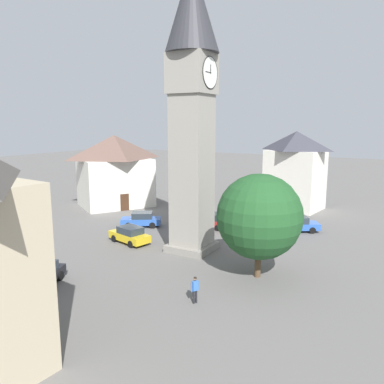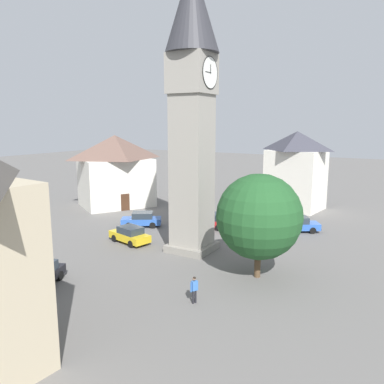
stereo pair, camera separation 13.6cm
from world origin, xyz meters
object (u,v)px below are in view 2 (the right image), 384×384
(car_black_far, at_px, (213,220))
(tree, at_px, (259,217))
(car_red_corner, at_px, (130,235))
(car_white_side, at_px, (142,219))
(car_blue_kerb, at_px, (39,275))
(building_shop_left, at_px, (296,170))
(clock_tower, at_px, (192,87))
(building_corner_back, at_px, (116,170))
(pedestrian, at_px, (194,287))
(car_silver_kerb, at_px, (298,224))

(car_black_far, height_order, tree, tree)
(car_black_far, distance_m, tree, 13.70)
(car_red_corner, bearing_deg, car_white_side, -153.10)
(car_blue_kerb, xyz_separation_m, building_shop_left, (-31.96, 8.01, 4.19))
(clock_tower, bearing_deg, building_shop_left, 171.61)
(building_corner_back, bearing_deg, building_shop_left, 115.69)
(pedestrian, height_order, building_shop_left, building_shop_left)
(clock_tower, bearing_deg, car_red_corner, -79.41)
(pedestrian, distance_m, building_shop_left, 29.18)
(building_shop_left, xyz_separation_m, building_corner_back, (9.96, -20.70, -0.25))
(car_silver_kerb, xyz_separation_m, car_black_far, (2.97, -8.03, 0.00))
(car_white_side, height_order, pedestrian, pedestrian)
(clock_tower, relative_size, pedestrian, 13.69)
(car_black_far, bearing_deg, pedestrian, 23.63)
(car_blue_kerb, distance_m, tree, 15.27)
(car_black_far, distance_m, pedestrian, 17.13)
(car_white_side, xyz_separation_m, building_shop_left, (-16.56, 11.45, 4.19))
(car_red_corner, height_order, car_white_side, same)
(building_shop_left, bearing_deg, building_corner_back, -64.31)
(car_blue_kerb, height_order, car_red_corner, same)
(car_white_side, distance_m, building_corner_back, 12.03)
(car_black_far, bearing_deg, car_white_side, -62.80)
(pedestrian, relative_size, tree, 0.23)
(car_silver_kerb, bearing_deg, building_corner_back, -90.53)
(car_blue_kerb, xyz_separation_m, car_white_side, (-15.40, -3.44, 0.00))
(car_silver_kerb, bearing_deg, car_black_far, -69.72)
(pedestrian, bearing_deg, car_red_corner, -123.54)
(car_blue_kerb, bearing_deg, clock_tower, 156.54)
(car_red_corner, bearing_deg, clock_tower, 100.59)
(car_blue_kerb, height_order, car_silver_kerb, same)
(car_silver_kerb, xyz_separation_m, pedestrian, (18.66, -1.16, 0.25))
(clock_tower, bearing_deg, car_black_far, -166.34)
(car_black_far, xyz_separation_m, tree, (9.96, 8.68, 3.62))
(pedestrian, height_order, tree, tree)
(car_black_far, relative_size, pedestrian, 2.54)
(car_red_corner, distance_m, building_corner_back, 17.00)
(clock_tower, xyz_separation_m, tree, (2.65, 6.91, -9.19))
(car_silver_kerb, height_order, car_black_far, same)
(car_blue_kerb, relative_size, building_shop_left, 0.46)
(car_white_side, bearing_deg, clock_tower, 65.22)
(pedestrian, distance_m, building_corner_back, 29.81)
(car_red_corner, relative_size, car_black_far, 1.02)
(car_white_side, bearing_deg, car_blue_kerb, 12.58)
(car_blue_kerb, height_order, building_shop_left, building_shop_left)
(pedestrian, bearing_deg, car_blue_kerb, -72.79)
(clock_tower, bearing_deg, car_blue_kerb, -23.46)
(car_red_corner, bearing_deg, building_shop_left, 157.54)
(clock_tower, distance_m, building_corner_back, 22.39)
(car_red_corner, distance_m, building_shop_left, 23.70)
(car_silver_kerb, distance_m, pedestrian, 18.70)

